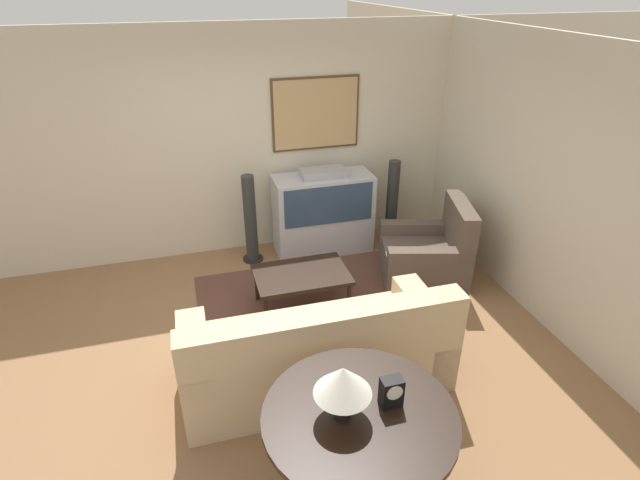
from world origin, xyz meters
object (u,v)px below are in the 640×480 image
object	(u,v)px
couch	(317,353)
speaker_tower_left	(250,221)
console_table	(360,422)
speaker_tower_right	(392,204)
tv	(323,213)
coffee_table	(301,277)
table_lamp	(343,381)
mantel_clock	(391,392)
armchair	(428,256)

from	to	relation	value
couch	speaker_tower_left	bearing A→B (deg)	-84.67
console_table	speaker_tower_right	distance (m)	3.78
tv	speaker_tower_left	world-z (taller)	speaker_tower_left
coffee_table	speaker_tower_left	xyz separation A→B (m)	(-0.34, 1.15, 0.13)
tv	couch	size ratio (longest dim) A/B	0.54
coffee_table	console_table	distance (m)	2.27
couch	speaker_tower_right	world-z (taller)	speaker_tower_right
tv	speaker_tower_left	size ratio (longest dim) A/B	1.09
console_table	couch	bearing A→B (deg)	87.59
couch	speaker_tower_left	xyz separation A→B (m)	(-0.20, 2.26, 0.19)
tv	speaker_tower_left	distance (m)	0.91
table_lamp	speaker_tower_right	size ratio (longest dim) A/B	0.33
console_table	speaker_tower_right	world-z (taller)	speaker_tower_right
mantel_clock	couch	bearing A→B (deg)	98.22
tv	console_table	bearing A→B (deg)	-102.62
mantel_clock	speaker_tower_right	bearing A→B (deg)	66.34
console_table	speaker_tower_left	world-z (taller)	speaker_tower_left
table_lamp	mantel_clock	world-z (taller)	table_lamp
tv	speaker_tower_left	xyz separation A→B (m)	(-0.91, -0.03, 0.02)
armchair	speaker_tower_right	size ratio (longest dim) A/B	1.00
couch	armchair	size ratio (longest dim) A/B	2.02
tv	mantel_clock	xyz separation A→B (m)	(-0.56, -3.38, 0.40)
couch	coffee_table	xyz separation A→B (m)	(0.14, 1.11, 0.06)
coffee_table	mantel_clock	distance (m)	2.26
armchair	mantel_clock	distance (m)	2.88
table_lamp	tv	bearing A→B (deg)	75.57
armchair	speaker_tower_right	bearing A→B (deg)	-162.02
armchair	coffee_table	bearing A→B (deg)	-67.73
couch	mantel_clock	distance (m)	1.25
table_lamp	speaker_tower_right	bearing A→B (deg)	62.02
console_table	speaker_tower_right	xyz separation A→B (m)	(1.68, 3.38, -0.22)
table_lamp	couch	bearing A→B (deg)	81.98
coffee_table	mantel_clock	xyz separation A→B (m)	(0.02, -2.20, 0.52)
couch	console_table	world-z (taller)	couch
tv	speaker_tower_right	distance (m)	0.91
tv	table_lamp	xyz separation A→B (m)	(-0.87, -3.38, 0.57)
speaker_tower_right	couch	bearing A→B (deg)	-125.75
coffee_table	couch	bearing A→B (deg)	-97.27
mantel_clock	armchair	bearing A→B (deg)	57.61
armchair	mantel_clock	bearing A→B (deg)	-16.61
couch	speaker_tower_right	bearing A→B (deg)	-125.35
armchair	console_table	world-z (taller)	armchair
tv	armchair	xyz separation A→B (m)	(0.95, -1.01, -0.21)
coffee_table	speaker_tower_left	distance (m)	1.21
tv	console_table	size ratio (longest dim) A/B	1.01
tv	speaker_tower_right	world-z (taller)	speaker_tower_right
speaker_tower_left	console_table	bearing A→B (deg)	-87.50
tv	armchair	world-z (taller)	tv
tv	speaker_tower_right	xyz separation A→B (m)	(0.91, -0.03, 0.02)
tv	speaker_tower_right	size ratio (longest dim) A/B	1.09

